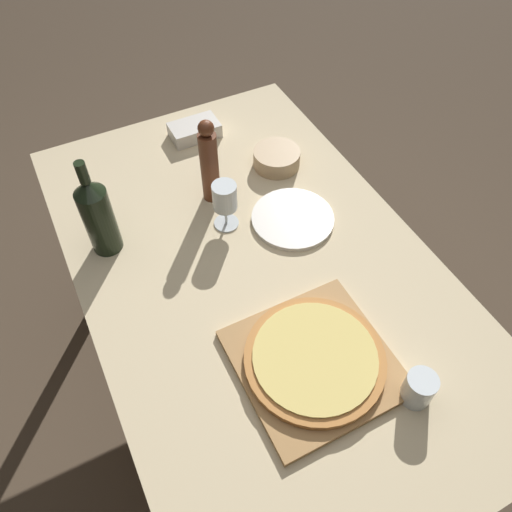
# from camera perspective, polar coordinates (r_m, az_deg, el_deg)

# --- Properties ---
(ground_plane) EXTENTS (12.00, 12.00, 0.00)m
(ground_plane) POSITION_cam_1_polar(r_m,az_deg,el_deg) (2.05, 0.06, -14.31)
(ground_plane) COLOR #4C3D2D
(dining_table) EXTENTS (0.94, 1.54, 0.77)m
(dining_table) POSITION_cam_1_polar(r_m,az_deg,el_deg) (1.46, 0.08, -3.32)
(dining_table) COLOR #CCB78E
(dining_table) RESTS_ON ground_plane
(cutting_board) EXTENTS (0.36, 0.36, 0.02)m
(cutting_board) POSITION_cam_1_polar(r_m,az_deg,el_deg) (1.23, 6.64, -11.94)
(cutting_board) COLOR #A87A47
(cutting_board) RESTS_ON dining_table
(pizza) EXTENTS (0.34, 0.34, 0.02)m
(pizza) POSITION_cam_1_polar(r_m,az_deg,el_deg) (1.21, 6.73, -11.51)
(pizza) COLOR #BC7A3D
(pizza) RESTS_ON cutting_board
(wine_bottle) EXTENTS (0.08, 0.08, 0.31)m
(wine_bottle) POSITION_cam_1_polar(r_m,az_deg,el_deg) (1.40, -17.65, 4.48)
(wine_bottle) COLOR black
(wine_bottle) RESTS_ON dining_table
(pepper_mill) EXTENTS (0.05, 0.05, 0.28)m
(pepper_mill) POSITION_cam_1_polar(r_m,az_deg,el_deg) (1.48, -5.48, 10.48)
(pepper_mill) COLOR #5B2D19
(pepper_mill) RESTS_ON dining_table
(wine_glass) EXTENTS (0.07, 0.07, 0.15)m
(wine_glass) POSITION_cam_1_polar(r_m,az_deg,el_deg) (1.42, -3.59, 6.58)
(wine_glass) COLOR silver
(wine_glass) RESTS_ON dining_table
(small_bowl) EXTENTS (0.15, 0.15, 0.06)m
(small_bowl) POSITION_cam_1_polar(r_m,az_deg,el_deg) (1.66, 2.37, 11.12)
(small_bowl) COLOR tan
(small_bowl) RESTS_ON dining_table
(drinking_tumbler) EXTENTS (0.07, 0.07, 0.09)m
(drinking_tumbler) POSITION_cam_1_polar(r_m,az_deg,el_deg) (1.21, 18.09, -14.19)
(drinking_tumbler) COLOR silver
(drinking_tumbler) RESTS_ON dining_table
(dinner_plate) EXTENTS (0.25, 0.25, 0.01)m
(dinner_plate) POSITION_cam_1_polar(r_m,az_deg,el_deg) (1.50, 4.21, 4.30)
(dinner_plate) COLOR silver
(dinner_plate) RESTS_ON dining_table
(food_container) EXTENTS (0.17, 0.10, 0.05)m
(food_container) POSITION_cam_1_polar(r_m,az_deg,el_deg) (1.79, -7.03, 14.10)
(food_container) COLOR beige
(food_container) RESTS_ON dining_table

